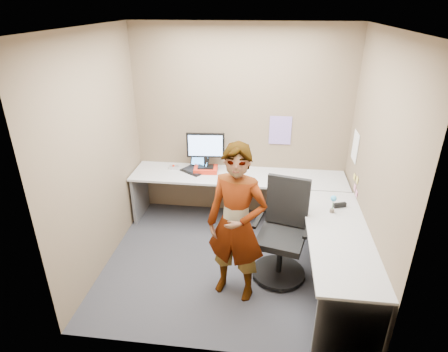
# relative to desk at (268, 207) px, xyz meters

# --- Properties ---
(ground) EXTENTS (3.00, 3.00, 0.00)m
(ground) POSITION_rel_desk_xyz_m (-0.44, -0.39, -0.59)
(ground) COLOR #28282D
(ground) RESTS_ON ground
(wall_back) EXTENTS (3.00, 0.00, 3.00)m
(wall_back) POSITION_rel_desk_xyz_m (-0.44, 0.91, 0.76)
(wall_back) COLOR brown
(wall_back) RESTS_ON ground
(wall_right) EXTENTS (0.00, 2.70, 2.70)m
(wall_right) POSITION_rel_desk_xyz_m (1.06, -0.39, 0.76)
(wall_right) COLOR brown
(wall_right) RESTS_ON ground
(wall_left) EXTENTS (0.00, 2.70, 2.70)m
(wall_left) POSITION_rel_desk_xyz_m (-1.94, -0.39, 0.76)
(wall_left) COLOR brown
(wall_left) RESTS_ON ground
(ceiling) EXTENTS (3.00, 3.00, 0.00)m
(ceiling) POSITION_rel_desk_xyz_m (-0.44, -0.39, 2.11)
(ceiling) COLOR white
(ceiling) RESTS_ON wall_back
(desk) EXTENTS (2.98, 2.58, 0.73)m
(desk) POSITION_rel_desk_xyz_m (0.00, 0.00, 0.00)
(desk) COLOR #A1A1A1
(desk) RESTS_ON ground
(paper_ream) EXTENTS (0.35, 0.27, 0.07)m
(paper_ream) POSITION_rel_desk_xyz_m (-0.90, 0.66, 0.17)
(paper_ream) COLOR red
(paper_ream) RESTS_ON desk
(monitor) EXTENTS (0.53, 0.17, 0.50)m
(monitor) POSITION_rel_desk_xyz_m (-0.90, 0.67, 0.50)
(monitor) COLOR black
(monitor) RESTS_ON paper_ream
(laptop) EXTENTS (0.44, 0.42, 0.24)m
(laptop) POSITION_rel_desk_xyz_m (-1.04, 0.69, 0.20)
(laptop) COLOR black
(laptop) RESTS_ON desk
(trackball_mouse) EXTENTS (0.12, 0.08, 0.07)m
(trackball_mouse) POSITION_rel_desk_xyz_m (-1.37, 0.69, 0.17)
(trackball_mouse) COLOR #B7B7BC
(trackball_mouse) RESTS_ON desk
(origami) EXTENTS (0.10, 0.10, 0.06)m
(origami) POSITION_rel_desk_xyz_m (-0.61, 0.36, 0.17)
(origami) COLOR white
(origami) RESTS_ON desk
(stapler) EXTENTS (0.15, 0.09, 0.05)m
(stapler) POSITION_rel_desk_xyz_m (0.83, -0.15, 0.17)
(stapler) COLOR black
(stapler) RESTS_ON desk
(flower) EXTENTS (0.07, 0.07, 0.22)m
(flower) POSITION_rel_desk_xyz_m (0.72, -0.28, 0.28)
(flower) COLOR brown
(flower) RESTS_ON desk
(calendar_purple) EXTENTS (0.30, 0.01, 0.40)m
(calendar_purple) POSITION_rel_desk_xyz_m (0.11, 0.90, 0.71)
(calendar_purple) COLOR #846BB7
(calendar_purple) RESTS_ON wall_back
(calendar_white) EXTENTS (0.01, 0.28, 0.38)m
(calendar_white) POSITION_rel_desk_xyz_m (1.05, 0.51, 0.66)
(calendar_white) COLOR white
(calendar_white) RESTS_ON wall_right
(sticky_note_a) EXTENTS (0.01, 0.07, 0.07)m
(sticky_note_a) POSITION_rel_desk_xyz_m (1.05, 0.16, 0.36)
(sticky_note_a) COLOR #F2E059
(sticky_note_a) RESTS_ON wall_right
(sticky_note_b) EXTENTS (0.01, 0.07, 0.07)m
(sticky_note_b) POSITION_rel_desk_xyz_m (1.05, 0.21, 0.23)
(sticky_note_b) COLOR pink
(sticky_note_b) RESTS_ON wall_right
(sticky_note_c) EXTENTS (0.01, 0.07, 0.07)m
(sticky_note_c) POSITION_rel_desk_xyz_m (1.05, 0.09, 0.21)
(sticky_note_c) COLOR pink
(sticky_note_c) RESTS_ON wall_right
(sticky_note_d) EXTENTS (0.01, 0.07, 0.07)m
(sticky_note_d) POSITION_rel_desk_xyz_m (1.05, 0.31, 0.33)
(sticky_note_d) COLOR #F2E059
(sticky_note_d) RESTS_ON wall_right
(office_chair) EXTENTS (0.65, 0.62, 1.15)m
(office_chair) POSITION_rel_desk_xyz_m (0.17, -0.50, -0.12)
(office_chair) COLOR black
(office_chair) RESTS_ON ground
(person) EXTENTS (0.72, 0.57, 1.73)m
(person) POSITION_rel_desk_xyz_m (-0.32, -0.88, 0.28)
(person) COLOR #999399
(person) RESTS_ON ground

